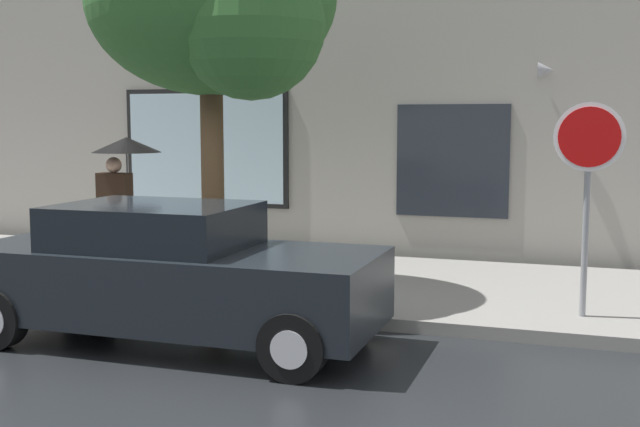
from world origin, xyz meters
TOP-DOWN VIEW (x-y plane):
  - ground_plane at (0.00, 0.00)m, footprint 60.00×60.00m
  - sidewalk at (0.00, 3.00)m, footprint 20.00×4.00m
  - building_facade at (-0.02, 5.50)m, footprint 20.00×0.67m
  - parked_car at (-0.07, -0.13)m, footprint 4.35×1.80m
  - pedestrian_with_umbrella at (-2.29, 2.50)m, footprint 0.99×0.99m
  - street_tree at (-0.40, 1.79)m, footprint 3.26×2.77m
  - stop_sign at (4.06, 1.79)m, footprint 0.76×0.10m

SIDE VIEW (x-z plane):
  - ground_plane at x=0.00m, z-range 0.00..0.00m
  - sidewalk at x=0.00m, z-range 0.00..0.15m
  - parked_car at x=-0.07m, z-range -0.01..1.46m
  - pedestrian_with_umbrella at x=-2.29m, z-range 0.72..2.68m
  - stop_sign at x=4.06m, z-range 0.64..3.03m
  - building_facade at x=-0.02m, z-range -0.02..6.98m
  - street_tree at x=-0.40m, z-range 1.30..6.26m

